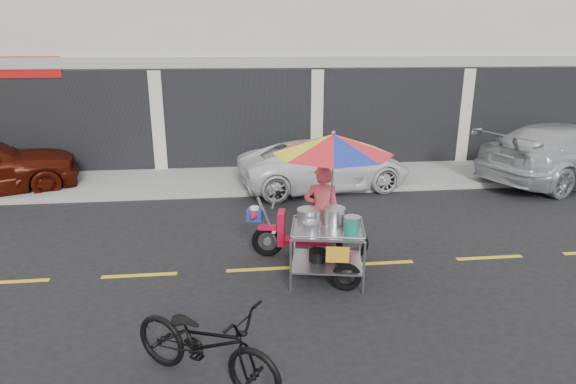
{
  "coord_description": "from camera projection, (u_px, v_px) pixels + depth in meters",
  "views": [
    {
      "loc": [
        -2.39,
        -7.28,
        3.62
      ],
      "look_at": [
        -1.5,
        0.6,
        1.15
      ],
      "focal_mm": 30.0,
      "sensor_mm": 36.0,
      "label": 1
    }
  ],
  "objects": [
    {
      "name": "ground",
      "position": [
        379.0,
        263.0,
        8.24
      ],
      "size": [
        90.0,
        90.0,
        0.0
      ],
      "primitive_type": "plane",
      "color": "black"
    },
    {
      "name": "sidewalk",
      "position": [
        322.0,
        175.0,
        13.44
      ],
      "size": [
        45.0,
        3.0,
        0.15
      ],
      "primitive_type": "cube",
      "color": "gray",
      "rests_on": "ground"
    },
    {
      "name": "shophouse_block",
      "position": [
        376.0,
        25.0,
        17.33
      ],
      "size": [
        36.0,
        8.11,
        10.4
      ],
      "color": "beige",
      "rests_on": "ground"
    },
    {
      "name": "centerline",
      "position": [
        379.0,
        263.0,
        8.24
      ],
      "size": [
        42.0,
        0.1,
        0.01
      ],
      "primitive_type": "cube",
      "color": "gold",
      "rests_on": "ground"
    },
    {
      "name": "white_pickup",
      "position": [
        325.0,
        165.0,
        12.39
      ],
      "size": [
        4.68,
        2.7,
        1.23
      ],
      "primitive_type": "imported",
      "rotation": [
        0.0,
        0.0,
        1.73
      ],
      "color": "silver",
      "rests_on": "ground"
    },
    {
      "name": "silver_pickup",
      "position": [
        571.0,
        153.0,
        12.86
      ],
      "size": [
        5.83,
        3.78,
        1.57
      ],
      "primitive_type": "imported",
      "rotation": [
        0.0,
        0.0,
        1.89
      ],
      "color": "silver",
      "rests_on": "ground"
    },
    {
      "name": "near_bicycle",
      "position": [
        205.0,
        343.0,
        5.22
      ],
      "size": [
        1.95,
        1.64,
        1.01
      ],
      "primitive_type": "imported",
      "rotation": [
        0.0,
        0.0,
        0.97
      ],
      "color": "black",
      "rests_on": "ground"
    },
    {
      "name": "food_vendor_rig",
      "position": [
        327.0,
        184.0,
        7.57
      ],
      "size": [
        2.37,
        2.19,
        2.38
      ],
      "rotation": [
        0.0,
        0.0,
        -0.19
      ],
      "color": "black",
      "rests_on": "ground"
    }
  ]
}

